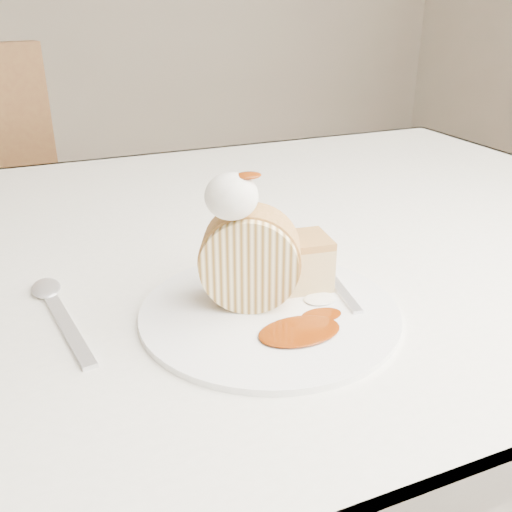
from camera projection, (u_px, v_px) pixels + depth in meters
name	position (u px, v px, depth m)	size (l,w,h in m)	color
table	(200.00, 300.00, 0.77)	(1.40, 0.90, 0.75)	white
plate	(269.00, 312.00, 0.55)	(0.25, 0.25, 0.01)	white
roulade_slice	(250.00, 259.00, 0.55)	(0.09, 0.09, 0.05)	#FFEBB1
cake_chunk	(301.00, 265.00, 0.59)	(0.06, 0.05, 0.05)	#BE7D47
whipped_cream	(231.00, 196.00, 0.50)	(0.05, 0.05, 0.04)	white
caramel_drizzle	(248.00, 170.00, 0.50)	(0.02, 0.02, 0.01)	#722704
caramel_pool	(299.00, 331.00, 0.51)	(0.08, 0.05, 0.00)	#722704
fork	(339.00, 287.00, 0.59)	(0.02, 0.15, 0.00)	silver
spoon	(69.00, 329.00, 0.53)	(0.03, 0.17, 0.00)	silver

